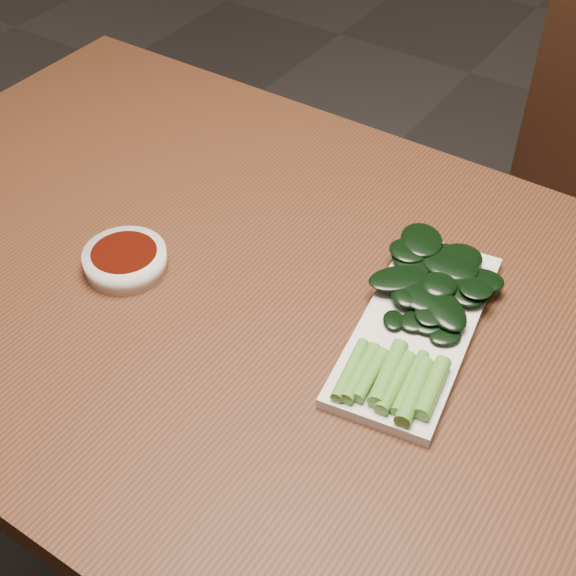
{
  "coord_description": "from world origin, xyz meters",
  "views": [
    {
      "loc": [
        0.37,
        -0.58,
        1.44
      ],
      "look_at": [
        -0.02,
        0.01,
        0.76
      ],
      "focal_mm": 50.0,
      "sensor_mm": 36.0,
      "label": 1
    }
  ],
  "objects_px": {
    "table": "(300,346)",
    "sauce_bowl": "(125,260)",
    "gai_lan": "(426,303)",
    "serving_plate": "(417,327)"
  },
  "relations": [
    {
      "from": "table",
      "to": "sauce_bowl",
      "type": "bearing_deg",
      "value": -163.44
    },
    {
      "from": "table",
      "to": "sauce_bowl",
      "type": "relative_size",
      "value": 13.29
    },
    {
      "from": "table",
      "to": "sauce_bowl",
      "type": "xyz_separation_m",
      "value": [
        -0.22,
        -0.07,
        0.09
      ]
    },
    {
      "from": "table",
      "to": "sauce_bowl",
      "type": "height_order",
      "value": "sauce_bowl"
    },
    {
      "from": "sauce_bowl",
      "to": "table",
      "type": "bearing_deg",
      "value": 16.56
    },
    {
      "from": "table",
      "to": "gai_lan",
      "type": "distance_m",
      "value": 0.18
    },
    {
      "from": "sauce_bowl",
      "to": "serving_plate",
      "type": "distance_m",
      "value": 0.37
    },
    {
      "from": "table",
      "to": "gai_lan",
      "type": "xyz_separation_m",
      "value": [
        0.13,
        0.07,
        0.1
      ]
    },
    {
      "from": "table",
      "to": "gai_lan",
      "type": "height_order",
      "value": "gai_lan"
    },
    {
      "from": "serving_plate",
      "to": "gai_lan",
      "type": "relative_size",
      "value": 1.02
    }
  ]
}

